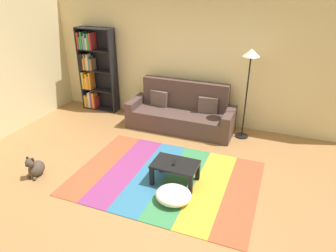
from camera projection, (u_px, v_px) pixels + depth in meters
ground_plane at (147, 179)px, 5.04m from camera, size 14.00×14.00×0.00m
back_wall at (195, 61)px, 6.58m from camera, size 6.80×0.10×2.70m
left_wall at (7, 67)px, 6.18m from camera, size 0.10×5.50×2.70m
rug at (166, 178)px, 5.05m from camera, size 2.95×2.10×0.01m
couch at (181, 113)px, 6.62m from camera, size 2.26×0.80×1.00m
bookshelf at (94, 70)px, 7.34m from camera, size 0.90×0.28×1.96m
coffee_table at (175, 167)px, 4.83m from camera, size 0.71×0.47×0.35m
pouf at (173, 195)px, 4.49m from camera, size 0.53×0.49×0.21m
dog at (35, 168)px, 5.05m from camera, size 0.22×0.35×0.40m
standing_lamp at (250, 65)px, 5.72m from camera, size 0.32×0.32×1.80m
tv_remote at (174, 162)px, 4.80m from camera, size 0.07×0.16×0.02m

